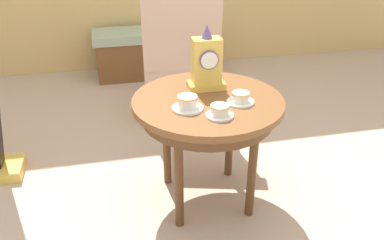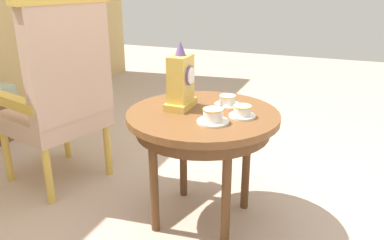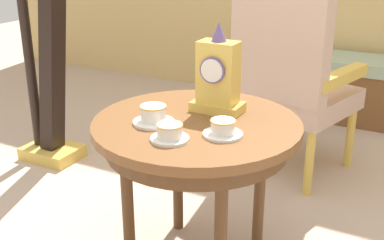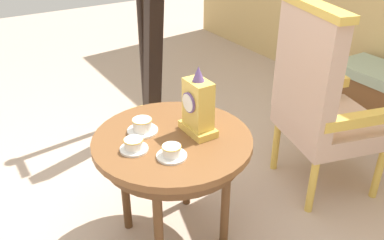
% 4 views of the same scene
% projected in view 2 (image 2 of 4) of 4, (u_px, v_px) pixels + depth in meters
% --- Properties ---
extents(ground_plane, '(10.00, 10.00, 0.00)m').
position_uv_depth(ground_plane, '(192.00, 226.00, 2.04)').
color(ground_plane, '#BCA38E').
extents(side_table, '(0.75, 0.75, 0.61)m').
position_uv_depth(side_table, '(203.00, 126.00, 1.92)').
color(side_table, brown).
rests_on(side_table, ground).
extents(teacup_left, '(0.15, 0.15, 0.07)m').
position_uv_depth(teacup_left, '(213.00, 116.00, 1.75)').
color(teacup_left, white).
rests_on(teacup_left, side_table).
extents(teacup_right, '(0.13, 0.13, 0.06)m').
position_uv_depth(teacup_right, '(242.00, 112.00, 1.82)').
color(teacup_right, white).
rests_on(teacup_right, side_table).
extents(teacup_center, '(0.13, 0.13, 0.06)m').
position_uv_depth(teacup_center, '(227.00, 101.00, 1.98)').
color(teacup_center, white).
rests_on(teacup_center, side_table).
extents(mantel_clock, '(0.19, 0.11, 0.34)m').
position_uv_depth(mantel_clock, '(181.00, 82.00, 1.92)').
color(mantel_clock, gold).
rests_on(mantel_clock, side_table).
extents(armchair, '(0.66, 0.65, 1.14)m').
position_uv_depth(armchair, '(60.00, 93.00, 2.28)').
color(armchair, '#CCA893').
rests_on(armchair, ground).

